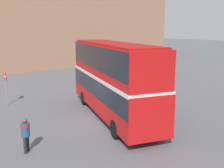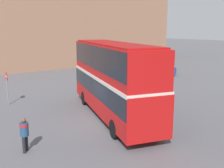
% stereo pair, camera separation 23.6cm
% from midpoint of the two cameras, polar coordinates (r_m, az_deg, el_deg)
% --- Properties ---
extents(ground_plane, '(240.00, 240.00, 0.00)m').
position_cam_midpoint_polar(ground_plane, '(16.65, -2.07, -8.64)').
color(ground_plane, '#5B5B60').
extents(building_row_left, '(11.95, 34.24, 15.17)m').
position_cam_midpoint_polar(building_row_left, '(46.81, -8.17, 13.91)').
color(building_row_left, '#9E7056').
rests_on(building_row_left, ground_plane).
extents(double_decker_bus, '(11.41, 5.56, 4.97)m').
position_cam_midpoint_polar(double_decker_bus, '(17.36, 0.39, 1.96)').
color(double_decker_bus, red).
rests_on(double_decker_bus, ground_plane).
extents(pedestrian_foreground, '(0.60, 0.60, 1.72)m').
position_cam_midpoint_polar(pedestrian_foreground, '(13.32, -18.05, -9.77)').
color(pedestrian_foreground, '#232328').
rests_on(pedestrian_foreground, ground_plane).
extents(parked_car_kerb_near, '(4.30, 2.60, 1.68)m').
position_cam_midpoint_polar(parked_car_kerb_near, '(34.85, 10.96, 3.42)').
color(parked_car_kerb_near, navy).
rests_on(parked_car_kerb_near, ground_plane).
extents(no_entry_sign, '(0.69, 0.08, 2.61)m').
position_cam_midpoint_polar(no_entry_sign, '(21.78, -21.64, 0.31)').
color(no_entry_sign, gray).
rests_on(no_entry_sign, ground_plane).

